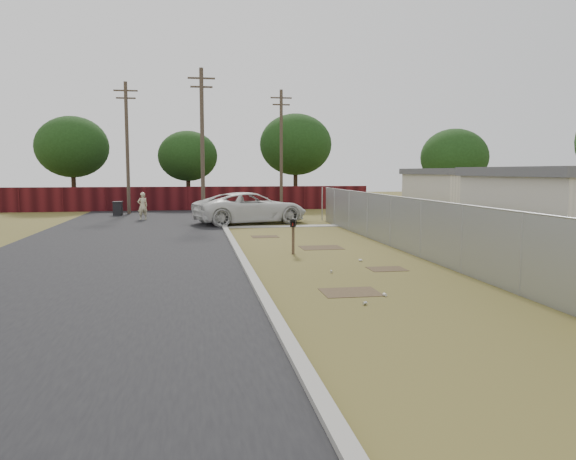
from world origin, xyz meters
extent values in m
plane|color=olive|center=(0.00, 0.00, 0.00)|extent=(120.00, 120.00, 0.00)
cube|color=black|center=(-7.50, 8.00, 0.01)|extent=(9.00, 60.00, 0.02)
cube|color=gray|center=(-3.00, 8.00, 0.06)|extent=(0.25, 60.00, 0.12)
cube|color=gray|center=(0.00, 11.50, 0.01)|extent=(6.20, 1.00, 0.03)
cylinder|color=gray|center=(3.10, -6.00, 1.00)|extent=(0.06, 0.06, 2.00)
cylinder|color=gray|center=(3.10, -3.00, 1.00)|extent=(0.06, 0.06, 2.00)
cylinder|color=gray|center=(3.10, 0.00, 1.00)|extent=(0.06, 0.06, 2.00)
cylinder|color=gray|center=(3.10, 3.00, 1.00)|extent=(0.06, 0.06, 2.00)
cylinder|color=gray|center=(3.10, 6.00, 1.00)|extent=(0.06, 0.06, 2.00)
cylinder|color=gray|center=(3.10, 9.00, 1.00)|extent=(0.06, 0.06, 2.00)
cylinder|color=gray|center=(3.10, 12.00, 1.00)|extent=(0.06, 0.06, 2.00)
cylinder|color=gray|center=(3.10, 15.00, 1.00)|extent=(0.06, 0.06, 2.00)
cylinder|color=gray|center=(3.10, 1.00, 2.00)|extent=(0.04, 26.00, 0.04)
cube|color=gray|center=(3.10, 1.00, 1.00)|extent=(0.01, 26.00, 2.00)
cube|color=black|center=(3.16, 1.00, 0.30)|extent=(0.03, 26.00, 0.60)
cube|color=#4C1014|center=(-6.00, 25.00, 0.90)|extent=(30.00, 0.12, 1.80)
cylinder|color=brown|center=(-4.00, 16.00, 4.50)|extent=(0.24, 0.24, 9.00)
cube|color=brown|center=(-4.00, 16.00, 8.40)|extent=(1.60, 0.10, 0.10)
cube|color=brown|center=(-4.00, 16.00, 7.90)|extent=(1.30, 0.10, 0.10)
cylinder|color=brown|center=(-9.00, 22.00, 4.50)|extent=(0.24, 0.24, 9.00)
cube|color=brown|center=(-9.00, 22.00, 8.40)|extent=(1.60, 0.10, 0.10)
cube|color=brown|center=(-9.00, 22.00, 7.90)|extent=(1.30, 0.10, 0.10)
cylinder|color=brown|center=(2.00, 24.00, 4.50)|extent=(0.24, 0.24, 9.00)
cube|color=brown|center=(2.00, 24.00, 8.40)|extent=(1.60, 0.10, 0.10)
cube|color=brown|center=(2.00, 24.00, 7.90)|extent=(1.30, 0.10, 0.10)
cube|color=silver|center=(10.50, 9.00, 1.40)|extent=(7.00, 6.00, 2.80)
cube|color=#515257|center=(10.50, 9.00, 2.95)|extent=(7.28, 6.24, 0.30)
cylinder|color=#342317|center=(-14.00, 29.00, 1.65)|extent=(0.36, 0.36, 3.30)
ellipsoid|color=black|center=(-14.00, 29.00, 4.88)|extent=(5.70, 5.70, 4.84)
cylinder|color=#342317|center=(-5.00, 30.00, 1.43)|extent=(0.36, 0.36, 2.86)
ellipsoid|color=black|center=(-5.00, 30.00, 4.23)|extent=(4.94, 4.94, 4.20)
cylinder|color=#342317|center=(4.00, 29.00, 1.76)|extent=(0.36, 0.36, 3.52)
ellipsoid|color=black|center=(4.00, 29.00, 5.20)|extent=(6.08, 6.08, 5.17)
cylinder|color=#342317|center=(13.00, 18.00, 1.32)|extent=(0.36, 0.36, 2.64)
ellipsoid|color=black|center=(13.00, 18.00, 3.90)|extent=(4.56, 4.56, 3.88)
cube|color=brown|center=(-1.07, 1.53, 0.53)|extent=(0.11, 0.11, 1.06)
cube|color=black|center=(-1.07, 1.53, 1.09)|extent=(0.30, 0.54, 0.19)
cylinder|color=black|center=(-1.07, 1.53, 1.19)|extent=(0.30, 0.54, 0.19)
cube|color=#AB110C|center=(-1.13, 1.27, 1.09)|extent=(0.03, 0.05, 0.11)
imported|color=silver|center=(-1.38, 13.51, 0.89)|extent=(7.00, 4.71, 1.78)
imported|color=beige|center=(-7.64, 16.98, 0.84)|extent=(0.72, 0.60, 1.68)
cube|color=black|center=(-9.58, 20.66, 0.45)|extent=(0.59, 0.59, 0.89)
cube|color=black|center=(-9.58, 20.66, 0.91)|extent=(0.65, 0.65, 0.07)
cylinder|color=black|center=(-9.32, 20.37, 0.09)|extent=(0.06, 0.19, 0.19)
cylinder|color=beige|center=(-0.10, -5.54, 0.04)|extent=(0.08, 0.11, 0.07)
cylinder|color=silver|center=(-0.62, -2.32, 0.04)|extent=(0.09, 0.11, 0.07)
cylinder|color=beige|center=(0.84, -0.45, 0.04)|extent=(0.12, 0.12, 0.07)
cylinder|color=silver|center=(-0.84, -6.31, 0.04)|extent=(0.12, 0.11, 0.07)
camera|label=1|loc=(-4.55, -18.08, 2.96)|focal=35.00mm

